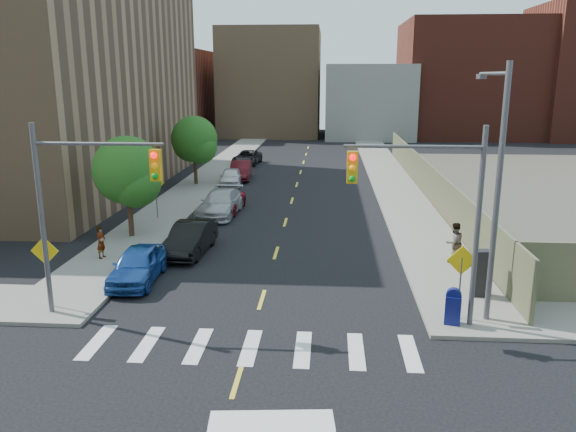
# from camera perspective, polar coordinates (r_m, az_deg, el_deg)

# --- Properties ---
(ground) EXTENTS (160.00, 160.00, 0.00)m
(ground) POSITION_cam_1_polar(r_m,az_deg,el_deg) (15.25, -6.44, -20.02)
(ground) COLOR black
(ground) RESTS_ON ground
(sidewalk_nw) EXTENTS (3.50, 73.00, 0.15)m
(sidewalk_nw) POSITION_cam_1_polar(r_m,az_deg,el_deg) (55.51, -6.58, 5.22)
(sidewalk_nw) COLOR gray
(sidewalk_nw) RESTS_ON ground
(sidewalk_ne) EXTENTS (3.50, 73.00, 0.15)m
(sidewalk_ne) POSITION_cam_1_polar(r_m,az_deg,el_deg) (54.80, 9.62, 5.00)
(sidewalk_ne) COLOR gray
(sidewalk_ne) RESTS_ON ground
(fence_north) EXTENTS (0.12, 44.00, 2.50)m
(fence_north) POSITION_cam_1_polar(r_m,az_deg,el_deg) (41.65, 13.91, 3.59)
(fence_north) COLOR #6F6F4E
(fence_north) RESTS_ON ground
(building_nw) EXTENTS (22.00, 30.00, 16.00)m
(building_nw) POSITION_cam_1_polar(r_m,az_deg,el_deg) (48.97, -26.51, 12.02)
(building_nw) COLOR #8C6B4C
(building_nw) RESTS_ON ground
(bg_bldg_west) EXTENTS (14.00, 18.00, 12.00)m
(bg_bldg_west) POSITION_cam_1_polar(r_m,az_deg,el_deg) (86.00, -12.70, 12.05)
(bg_bldg_west) COLOR #592319
(bg_bldg_west) RESTS_ON ground
(bg_bldg_midwest) EXTENTS (14.00, 16.00, 15.00)m
(bg_bldg_midwest) POSITION_cam_1_polar(r_m,az_deg,el_deg) (84.83, -1.65, 13.37)
(bg_bldg_midwest) COLOR #8C6B4C
(bg_bldg_midwest) RESTS_ON ground
(bg_bldg_center) EXTENTS (12.00, 16.00, 10.00)m
(bg_bldg_center) POSITION_cam_1_polar(r_m,az_deg,el_deg) (82.65, 8.12, 11.49)
(bg_bldg_center) COLOR gray
(bg_bldg_center) RESTS_ON ground
(bg_bldg_east) EXTENTS (18.00, 18.00, 16.00)m
(bg_bldg_east) POSITION_cam_1_polar(r_m,az_deg,el_deg) (86.62, 17.63, 13.08)
(bg_bldg_east) COLOR #592319
(bg_bldg_east) RESTS_ON ground
(signal_nw) EXTENTS (4.59, 0.30, 7.00)m
(signal_nw) POSITION_cam_1_polar(r_m,az_deg,el_deg) (20.65, -20.24, 2.02)
(signal_nw) COLOR #59595E
(signal_nw) RESTS_ON ground
(signal_ne) EXTENTS (4.59, 0.30, 7.00)m
(signal_ne) POSITION_cam_1_polar(r_m,az_deg,el_deg) (19.14, 14.52, 1.55)
(signal_ne) COLOR #59595E
(signal_ne) RESTS_ON ground
(streetlight_ne) EXTENTS (0.25, 3.70, 9.00)m
(streetlight_ne) POSITION_cam_1_polar(r_m,az_deg,el_deg) (20.39, 20.34, 3.85)
(streetlight_ne) COLOR #59595E
(streetlight_ne) RESTS_ON ground
(warn_sign_nw) EXTENTS (1.06, 0.06, 2.83)m
(warn_sign_nw) POSITION_cam_1_polar(r_m,az_deg,el_deg) (22.49, -23.41, -4.01)
(warn_sign_nw) COLOR #59595E
(warn_sign_nw) RESTS_ON ground
(warn_sign_ne) EXTENTS (1.06, 0.06, 2.83)m
(warn_sign_ne) POSITION_cam_1_polar(r_m,az_deg,el_deg) (20.54, 17.19, -5.14)
(warn_sign_ne) COLOR #59595E
(warn_sign_ne) RESTS_ON ground
(warn_sign_midwest) EXTENTS (1.06, 0.06, 2.83)m
(warn_sign_midwest) POSITION_cam_1_polar(r_m,az_deg,el_deg) (34.62, -13.27, 2.81)
(warn_sign_midwest) COLOR #59595E
(warn_sign_midwest) RESTS_ON ground
(tree_west_near) EXTENTS (3.66, 3.64, 5.52)m
(tree_west_near) POSITION_cam_1_polar(r_m,az_deg,el_deg) (30.74, -15.96, 4.07)
(tree_west_near) COLOR #332114
(tree_west_near) RESTS_ON ground
(tree_west_far) EXTENTS (3.66, 3.64, 5.52)m
(tree_west_far) POSITION_cam_1_polar(r_m,az_deg,el_deg) (44.98, -9.48, 7.43)
(tree_west_far) COLOR #332114
(tree_west_far) RESTS_ON ground
(parked_car_blue) EXTENTS (1.93, 4.43, 1.49)m
(parked_car_blue) POSITION_cam_1_polar(r_m,az_deg,el_deg) (24.67, -15.04, -4.83)
(parked_car_blue) COLOR #1B4595
(parked_car_blue) RESTS_ON ground
(parked_car_black) EXTENTS (1.90, 4.70, 1.52)m
(parked_car_black) POSITION_cam_1_polar(r_m,az_deg,el_deg) (28.00, -9.90, -2.26)
(parked_car_black) COLOR black
(parked_car_black) RESTS_ON ground
(parked_car_red) EXTENTS (2.43, 4.84, 1.31)m
(parked_car_red) POSITION_cam_1_polar(r_m,az_deg,el_deg) (36.29, -6.61, 1.45)
(parked_car_red) COLOR maroon
(parked_car_red) RESTS_ON ground
(parked_car_silver) EXTENTS (2.48, 5.50, 1.56)m
(parked_car_silver) POSITION_cam_1_polar(r_m,az_deg,el_deg) (35.36, -6.90, 1.31)
(parked_car_silver) COLOR #A8AAB0
(parked_car_silver) RESTS_ON ground
(parked_car_white) EXTENTS (2.01, 4.26, 1.41)m
(parked_car_white) POSITION_cam_1_polar(r_m,az_deg,el_deg) (44.84, -5.83, 3.95)
(parked_car_white) COLOR silver
(parked_car_white) RESTS_ON ground
(parked_car_maroon) EXTENTS (1.98, 4.82, 1.55)m
(parked_car_maroon) POSITION_cam_1_polar(r_m,az_deg,el_deg) (47.69, -4.81, 4.66)
(parked_car_maroon) COLOR #470E14
(parked_car_maroon) RESTS_ON ground
(parked_car_grey) EXTENTS (2.63, 5.05, 1.36)m
(parked_car_grey) POSITION_cam_1_polar(r_m,az_deg,el_deg) (55.77, -4.17, 5.94)
(parked_car_grey) COLOR black
(parked_car_grey) RESTS_ON ground
(mailbox) EXTENTS (0.61, 0.51, 1.30)m
(mailbox) POSITION_cam_1_polar(r_m,az_deg,el_deg) (20.44, 16.41, -8.81)
(mailbox) COLOR navy
(mailbox) RESTS_ON sidewalk_ne
(payphone) EXTENTS (0.59, 0.50, 1.85)m
(payphone) POSITION_cam_1_polar(r_m,az_deg,el_deg) (23.16, 19.03, -5.51)
(payphone) COLOR black
(payphone) RESTS_ON sidewalk_ne
(pedestrian_west) EXTENTS (0.45, 0.61, 1.53)m
(pedestrian_west) POSITION_cam_1_polar(r_m,az_deg,el_deg) (27.85, -18.45, -2.54)
(pedestrian_west) COLOR gray
(pedestrian_west) RESTS_ON sidewalk_nw
(pedestrian_east) EXTENTS (1.12, 1.02, 1.89)m
(pedestrian_east) POSITION_cam_1_polar(r_m,az_deg,el_deg) (26.81, 16.53, -2.63)
(pedestrian_east) COLOR gray
(pedestrian_east) RESTS_ON sidewalk_ne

